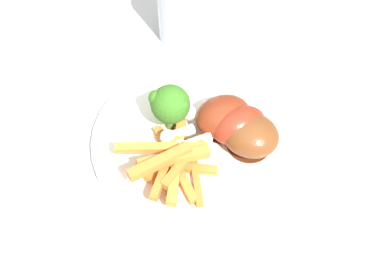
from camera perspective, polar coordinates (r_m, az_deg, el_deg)
dining_table at (r=0.73m, az=2.96°, el=-5.84°), size 1.06×0.71×0.74m
dinner_plate at (r=0.61m, az=-0.00°, el=-1.40°), size 0.24×0.24×0.01m
broccoli_floret_front at (r=0.59m, az=-2.60°, el=2.69°), size 0.05×0.05×0.07m
carrot_fries_pile at (r=0.57m, az=-2.28°, el=-3.77°), size 0.12×0.12×0.04m
chicken_drumstick_near at (r=0.59m, az=6.20°, el=-0.63°), size 0.09×0.12×0.04m
chicken_drumstick_far at (r=0.60m, az=3.15°, el=1.14°), size 0.08×0.12×0.04m
chicken_drumstick_extra at (r=0.59m, az=4.87°, el=0.10°), size 0.07×0.12×0.04m
fork at (r=0.77m, az=-15.36°, el=10.79°), size 0.18×0.08×0.00m
water_glass at (r=0.70m, az=-1.10°, el=13.69°), size 0.07×0.07×0.11m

